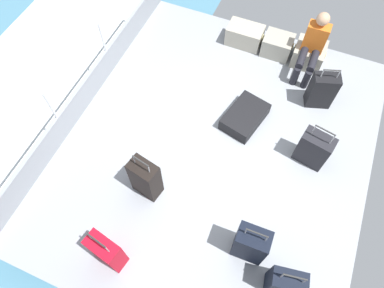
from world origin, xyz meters
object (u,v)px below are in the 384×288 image
at_px(cargo_crate_0, 245,35).
at_px(cargo_crate_1, 277,45).
at_px(suitcase_2, 285,283).
at_px(suitcase_4, 314,149).
at_px(suitcase_0, 245,117).
at_px(cargo_crate_2, 309,54).
at_px(suitcase_1, 145,178).
at_px(suitcase_3, 322,90).
at_px(passenger_seated, 313,45).
at_px(suitcase_5, 251,244).
at_px(suitcase_6, 107,251).

bearing_deg(cargo_crate_0, cargo_crate_1, -0.92).
bearing_deg(suitcase_2, suitcase_4, 93.10).
bearing_deg(cargo_crate_1, suitcase_0, -91.94).
xyz_separation_m(cargo_crate_2, suitcase_0, (-0.60, -1.58, -0.07)).
distance_m(suitcase_1, suitcase_3, 2.99).
relative_size(passenger_seated, suitcase_5, 1.25).
height_order(suitcase_1, suitcase_3, suitcase_1).
height_order(suitcase_2, suitcase_4, suitcase_4).
distance_m(suitcase_2, suitcase_5, 0.57).
bearing_deg(suitcase_6, suitcase_3, 61.55).
bearing_deg(suitcase_5, passenger_seated, 91.20).
distance_m(suitcase_3, suitcase_6, 3.84).
bearing_deg(cargo_crate_0, suitcase_0, -71.11).
distance_m(cargo_crate_1, suitcase_3, 1.20).
height_order(cargo_crate_0, suitcase_5, suitcase_5).
xyz_separation_m(suitcase_0, suitcase_6, (-0.88, -2.60, 0.21)).
relative_size(suitcase_1, suitcase_2, 1.18).
height_order(cargo_crate_1, suitcase_2, suitcase_2).
bearing_deg(suitcase_5, suitcase_3, 83.84).
bearing_deg(suitcase_6, cargo_crate_2, 70.52).
distance_m(cargo_crate_1, suitcase_2, 3.85).
bearing_deg(cargo_crate_0, suitcase_6, -94.67).
xyz_separation_m(passenger_seated, suitcase_4, (0.48, -1.66, -0.25)).
distance_m(cargo_crate_0, suitcase_1, 3.19).
height_order(cargo_crate_0, suitcase_1, suitcase_1).
xyz_separation_m(suitcase_1, suitcase_2, (2.04, -0.53, -0.06)).
relative_size(cargo_crate_1, suitcase_2, 0.70).
bearing_deg(cargo_crate_1, cargo_crate_2, 0.63).
bearing_deg(suitcase_3, suitcase_2, -85.63).
relative_size(suitcase_0, suitcase_4, 1.03).
height_order(passenger_seated, suitcase_1, passenger_seated).
bearing_deg(suitcase_4, cargo_crate_0, 131.12).
relative_size(suitcase_0, suitcase_1, 0.94).
distance_m(suitcase_1, suitcase_4, 2.35).
bearing_deg(cargo_crate_0, cargo_crate_2, -0.18).
relative_size(suitcase_3, suitcase_4, 0.97).
distance_m(cargo_crate_0, passenger_seated, 1.21).
xyz_separation_m(cargo_crate_1, suitcase_3, (0.90, -0.79, 0.13)).
bearing_deg(suitcase_2, suitcase_0, 118.94).
relative_size(cargo_crate_0, cargo_crate_2, 1.22).
height_order(suitcase_4, suitcase_5, suitcase_5).
bearing_deg(suitcase_2, suitcase_1, 165.54).
relative_size(cargo_crate_2, suitcase_0, 0.64).
bearing_deg(cargo_crate_2, suitcase_6, -109.48).
distance_m(passenger_seated, suitcase_6, 4.27).
distance_m(cargo_crate_2, suitcase_6, 4.43).
bearing_deg(cargo_crate_1, passenger_seated, -17.48).
relative_size(suitcase_1, suitcase_6, 1.03).
xyz_separation_m(cargo_crate_0, suitcase_4, (1.61, -1.85, 0.11)).
distance_m(suitcase_0, suitcase_6, 2.75).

